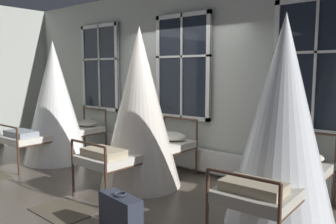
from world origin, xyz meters
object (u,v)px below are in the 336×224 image
at_px(suitcase_dark, 120,215).
at_px(cot_first, 55,103).
at_px(cot_third, 282,125).
at_px(cot_second, 140,110).

bearing_deg(suitcase_dark, cot_first, 166.51).
distance_m(cot_third, suitcase_dark, 2.04).
height_order(cot_first, suitcase_dark, cot_first).
xyz_separation_m(cot_second, cot_third, (2.20, 0.02, -0.01)).
distance_m(cot_first, suitcase_dark, 3.67).
bearing_deg(cot_first, cot_second, -90.83).
bearing_deg(cot_second, cot_first, 91.28).
height_order(cot_first, cot_third, cot_third).
bearing_deg(cot_second, suitcase_dark, -142.18).
distance_m(cot_first, cot_second, 2.31).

